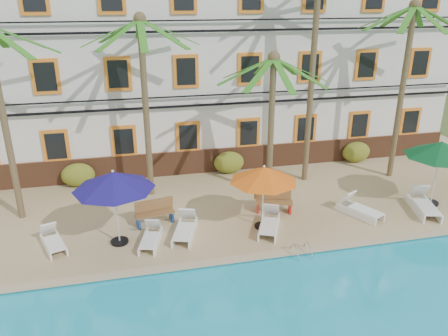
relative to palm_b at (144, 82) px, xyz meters
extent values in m
plane|color=#384C23|center=(3.49, -5.01, -5.20)|extent=(100.00, 100.00, 0.00)
cube|color=tan|center=(3.49, -0.01, -5.07)|extent=(30.00, 12.00, 0.25)
cube|color=tan|center=(3.49, -5.91, -4.92)|extent=(30.00, 0.35, 0.06)
cube|color=silver|center=(3.49, 4.99, 0.05)|extent=(25.00, 6.00, 10.00)
cube|color=brown|center=(3.49, 1.93, -4.35)|extent=(25.00, 0.12, 1.20)
cube|color=orange|center=(-4.01, 1.94, -3.05)|extent=(1.15, 0.10, 1.50)
cube|color=black|center=(-4.01, 1.89, -3.05)|extent=(0.85, 0.04, 1.20)
cube|color=orange|center=(-1.01, 1.94, -3.05)|extent=(1.15, 0.10, 1.50)
cube|color=black|center=(-1.01, 1.89, -3.05)|extent=(0.85, 0.04, 1.20)
cube|color=orange|center=(1.99, 1.94, -3.05)|extent=(1.15, 0.10, 1.50)
cube|color=black|center=(1.99, 1.89, -3.05)|extent=(0.85, 0.04, 1.20)
cube|color=orange|center=(4.99, 1.94, -3.05)|extent=(1.15, 0.10, 1.50)
cube|color=black|center=(4.99, 1.89, -3.05)|extent=(0.85, 0.04, 1.20)
cube|color=orange|center=(7.99, 1.94, -3.05)|extent=(1.15, 0.10, 1.50)
cube|color=black|center=(7.99, 1.89, -3.05)|extent=(0.85, 0.04, 1.20)
cube|color=orange|center=(10.99, 1.94, -3.05)|extent=(1.15, 0.10, 1.50)
cube|color=black|center=(10.99, 1.89, -3.05)|extent=(0.85, 0.04, 1.20)
cube|color=orange|center=(13.99, 1.94, -3.05)|extent=(1.15, 0.10, 1.50)
cube|color=black|center=(13.99, 1.89, -3.05)|extent=(0.85, 0.04, 1.20)
cube|color=orange|center=(-4.01, 1.94, 0.05)|extent=(1.15, 0.10, 1.50)
cube|color=black|center=(-4.01, 1.89, 0.05)|extent=(0.85, 0.04, 1.20)
cube|color=orange|center=(-1.01, 1.94, 0.05)|extent=(1.15, 0.10, 1.50)
cube|color=black|center=(-1.01, 1.89, 0.05)|extent=(0.85, 0.04, 1.20)
cube|color=orange|center=(1.99, 1.94, 0.05)|extent=(1.15, 0.10, 1.50)
cube|color=black|center=(1.99, 1.89, 0.05)|extent=(0.85, 0.04, 1.20)
cube|color=orange|center=(4.99, 1.94, 0.05)|extent=(1.15, 0.10, 1.50)
cube|color=black|center=(4.99, 1.89, 0.05)|extent=(0.85, 0.04, 1.20)
cube|color=orange|center=(7.99, 1.94, 0.05)|extent=(1.15, 0.10, 1.50)
cube|color=black|center=(7.99, 1.89, 0.05)|extent=(0.85, 0.04, 1.20)
cube|color=orange|center=(10.99, 1.94, 0.05)|extent=(1.15, 0.10, 1.50)
cube|color=black|center=(10.99, 1.89, 0.05)|extent=(0.85, 0.04, 1.20)
cube|color=orange|center=(13.99, 1.94, 0.05)|extent=(1.15, 0.10, 1.50)
cube|color=black|center=(13.99, 1.89, 0.05)|extent=(0.85, 0.04, 1.20)
cube|color=black|center=(3.49, 1.79, -1.50)|extent=(25.00, 0.08, 0.10)
cube|color=black|center=(3.49, 1.79, -1.05)|extent=(25.00, 0.08, 0.06)
cube|color=black|center=(3.49, 1.79, 1.80)|extent=(25.00, 0.08, 0.10)
cube|color=black|center=(3.49, 1.79, 2.25)|extent=(25.00, 0.08, 0.06)
cylinder|color=brown|center=(-5.17, -1.06, -1.29)|extent=(0.26, 0.26, 7.32)
cube|color=#29711A|center=(-4.37, -1.87, 1.86)|extent=(1.82, 1.82, 1.04)
cube|color=#29711A|center=(-4.03, -1.06, 1.86)|extent=(2.30, 0.28, 1.04)
cube|color=#29711A|center=(-4.37, -0.25, 1.86)|extent=(1.82, 1.82, 1.04)
cylinder|color=brown|center=(0.00, 0.00, -1.26)|extent=(0.26, 0.26, 7.38)
sphere|color=brown|center=(0.00, 0.00, 2.43)|extent=(0.50, 0.50, 0.50)
cube|color=#29711A|center=(0.00, 1.14, 1.93)|extent=(0.28, 2.30, 1.04)
cube|color=#29711A|center=(-0.81, 0.81, 1.93)|extent=(1.82, 1.82, 1.04)
cube|color=#29711A|center=(-1.14, 0.00, 1.93)|extent=(2.30, 0.28, 1.04)
cube|color=#29711A|center=(-0.81, -0.81, 1.93)|extent=(1.82, 1.82, 1.04)
cube|color=#29711A|center=(0.00, -1.14, 1.93)|extent=(0.28, 2.30, 1.04)
cube|color=#29711A|center=(0.81, -0.81, 1.93)|extent=(1.82, 1.82, 1.04)
cube|color=#29711A|center=(1.14, 0.00, 1.93)|extent=(2.30, 0.28, 1.04)
cube|color=#29711A|center=(0.81, 0.81, 1.93)|extent=(1.82, 1.82, 1.04)
cylinder|color=brown|center=(5.06, -1.18, -1.98)|extent=(0.26, 0.26, 5.94)
sphere|color=brown|center=(5.06, -1.18, 0.99)|extent=(0.50, 0.50, 0.50)
cube|color=#29711A|center=(5.06, -0.04, 0.48)|extent=(0.28, 2.30, 1.04)
cube|color=#29711A|center=(4.25, -0.38, 0.48)|extent=(1.82, 1.82, 1.04)
cube|color=#29711A|center=(3.91, -1.18, 0.48)|extent=(2.30, 0.28, 1.04)
cube|color=#29711A|center=(4.25, -1.99, 0.48)|extent=(1.82, 1.82, 1.04)
cube|color=#29711A|center=(5.06, -2.33, 0.48)|extent=(0.28, 2.30, 1.04)
cube|color=#29711A|center=(5.86, -1.99, 0.48)|extent=(1.82, 1.82, 1.04)
cube|color=#29711A|center=(6.20, -1.18, 0.48)|extent=(2.30, 0.28, 1.04)
cube|color=#29711A|center=(5.86, -0.38, 0.48)|extent=(1.82, 1.82, 1.04)
cylinder|color=brown|center=(7.26, -0.01, -0.34)|extent=(0.26, 0.26, 9.22)
cylinder|color=brown|center=(11.49, -0.50, -1.03)|extent=(0.26, 0.26, 7.83)
sphere|color=brown|center=(11.49, -0.50, 2.88)|extent=(0.50, 0.50, 0.50)
cube|color=#29711A|center=(11.49, 0.64, 2.38)|extent=(0.28, 2.30, 1.04)
cube|color=#29711A|center=(10.69, 0.31, 2.38)|extent=(1.82, 1.82, 1.04)
cube|color=#29711A|center=(10.35, -0.50, 2.38)|extent=(2.30, 0.28, 1.04)
cube|color=#29711A|center=(10.69, -1.31, 2.38)|extent=(1.82, 1.82, 1.04)
cube|color=#29711A|center=(11.49, -1.64, 2.38)|extent=(0.28, 2.30, 1.04)
cube|color=#29711A|center=(12.30, -1.31, 2.38)|extent=(1.82, 1.82, 1.04)
cube|color=#29711A|center=(12.64, -0.50, 2.38)|extent=(2.30, 0.28, 1.04)
cube|color=#29711A|center=(12.30, 0.31, 2.38)|extent=(1.82, 1.82, 1.04)
ellipsoid|color=#1E5418|center=(-3.19, 1.59, -4.40)|extent=(1.50, 0.90, 1.10)
ellipsoid|color=#1E5418|center=(3.93, 1.59, -4.40)|extent=(1.50, 0.90, 1.10)
ellipsoid|color=#1E5418|center=(10.80, 1.59, -4.40)|extent=(1.50, 0.90, 1.10)
cylinder|color=black|center=(-1.41, -3.91, -4.90)|extent=(0.63, 0.63, 0.09)
cylinder|color=silver|center=(-1.41, -3.91, -3.60)|extent=(0.06, 0.06, 2.69)
cone|color=navy|center=(-1.41, -3.91, -2.54)|extent=(2.81, 2.81, 0.62)
sphere|color=silver|center=(-1.41, -3.91, -2.20)|extent=(0.10, 0.10, 0.10)
cylinder|color=black|center=(3.88, -3.96, -4.91)|extent=(0.57, 0.57, 0.08)
cylinder|color=silver|center=(3.88, -3.96, -3.73)|extent=(0.06, 0.06, 2.43)
cone|color=#D95910|center=(3.88, -3.96, -2.77)|extent=(2.53, 2.53, 0.56)
sphere|color=silver|center=(3.88, -3.96, -2.47)|extent=(0.10, 0.10, 0.10)
cylinder|color=black|center=(11.45, -3.65, -4.90)|extent=(0.64, 0.64, 0.09)
cylinder|color=silver|center=(11.45, -3.65, -3.59)|extent=(0.06, 0.06, 2.73)
cone|color=#094A22|center=(11.45, -3.65, -2.51)|extent=(2.84, 2.84, 0.63)
sphere|color=silver|center=(11.45, -3.65, -2.16)|extent=(0.10, 0.10, 0.10)
cube|color=white|center=(-3.58, -3.95, -4.67)|extent=(0.89, 1.27, 0.05)
cube|color=white|center=(-3.85, -3.20, -4.46)|extent=(0.65, 0.58, 0.58)
cube|color=white|center=(-3.90, -3.83, -4.82)|extent=(0.61, 1.56, 0.27)
cube|color=white|center=(-3.40, -3.65, -4.82)|extent=(0.61, 1.56, 0.27)
cube|color=white|center=(-0.39, -4.47, -4.67)|extent=(0.80, 1.24, 0.05)
cube|color=white|center=(-0.18, -3.70, -4.47)|extent=(0.62, 0.54, 0.57)
cube|color=white|center=(-0.58, -4.19, -4.82)|extent=(0.47, 1.59, 0.26)
cube|color=white|center=(-0.07, -4.32, -4.82)|extent=(0.47, 1.59, 0.26)
cube|color=white|center=(0.86, -4.20, -4.63)|extent=(0.98, 1.43, 0.06)
cube|color=white|center=(1.14, -3.33, -4.39)|extent=(0.73, 0.65, 0.65)
cube|color=white|center=(0.65, -3.86, -4.80)|extent=(0.64, 1.79, 0.30)
cube|color=white|center=(1.22, -4.05, -4.80)|extent=(0.64, 1.79, 0.30)
cube|color=white|center=(3.96, -4.50, -4.63)|extent=(1.08, 1.44, 0.06)
cube|color=white|center=(4.33, -3.68, -4.40)|extent=(0.75, 0.69, 0.65)
cube|color=white|center=(3.79, -4.15, -4.80)|extent=(0.82, 1.72, 0.30)
cube|color=white|center=(4.34, -4.40, -4.80)|extent=(0.82, 1.72, 0.30)
cube|color=white|center=(8.08, -4.18, -4.63)|extent=(1.12, 1.44, 0.06)
cube|color=white|center=(7.68, -3.37, -4.40)|extent=(0.75, 0.70, 0.65)
cube|color=white|center=(7.70, -4.09, -4.80)|extent=(0.89, 1.68, 0.30)
cube|color=white|center=(8.24, -3.82, -4.80)|extent=(0.89, 1.68, 0.30)
cube|color=white|center=(10.57, -4.52, -4.59)|extent=(1.04, 1.58, 0.07)
cube|color=white|center=(10.85, -3.55, -4.34)|extent=(0.79, 0.70, 0.72)
cube|color=white|center=(10.33, -4.16, -4.78)|extent=(0.63, 2.00, 0.33)
cube|color=white|center=(10.97, -4.34, -4.78)|extent=(0.63, 2.00, 0.33)
cube|color=olive|center=(-0.05, -2.78, -4.52)|extent=(1.56, 0.73, 0.06)
cube|color=olive|center=(-0.09, -2.56, -4.25)|extent=(1.48, 0.34, 0.45)
cube|color=#1A4191|center=(-0.69, -2.90, -4.75)|extent=(0.16, 0.46, 0.40)
cube|color=#1A4191|center=(0.59, -2.66, -4.75)|extent=(0.16, 0.46, 0.40)
cube|color=olive|center=(4.73, -2.87, -4.52)|extent=(1.57, 0.85, 0.06)
cube|color=olive|center=(4.79, -2.66, -4.25)|extent=(1.46, 0.47, 0.45)
cube|color=red|center=(4.10, -2.69, -4.75)|extent=(0.20, 0.45, 0.40)
cube|color=red|center=(5.35, -3.05, -4.75)|extent=(0.20, 0.45, 0.40)
torus|color=silver|center=(4.39, -6.01, -4.95)|extent=(0.04, 0.74, 0.74)
torus|color=silver|center=(4.89, -6.01, -4.95)|extent=(0.04, 0.74, 0.74)
camera|label=1|loc=(-0.79, -17.88, 3.28)|focal=35.00mm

